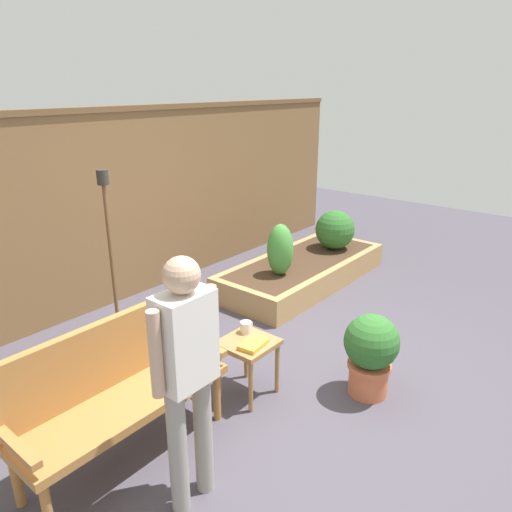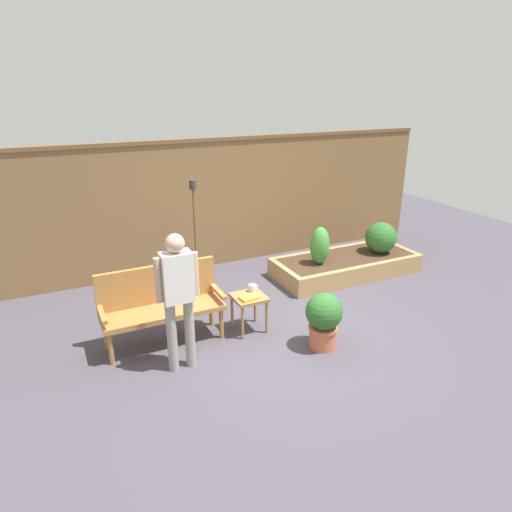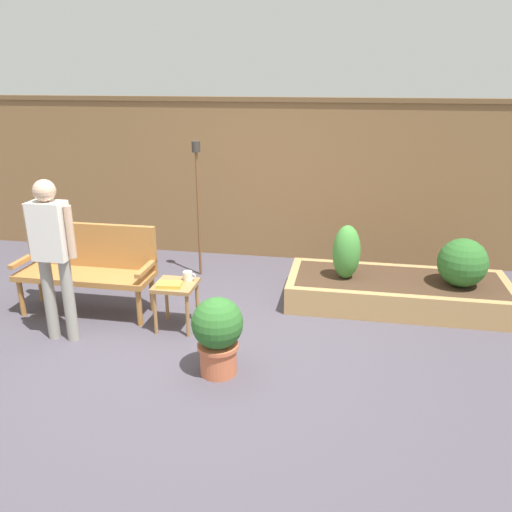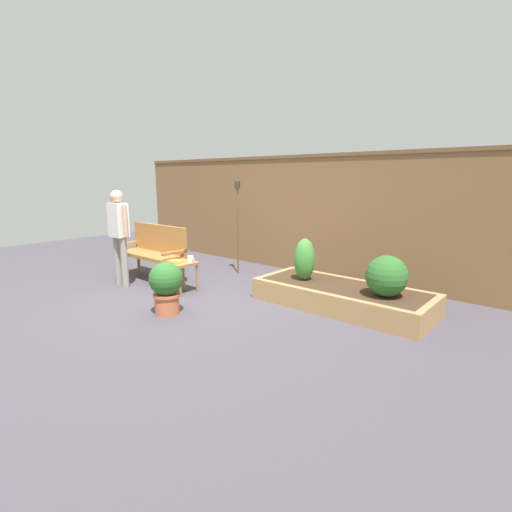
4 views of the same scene
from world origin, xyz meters
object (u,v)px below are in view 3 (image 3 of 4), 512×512
(potted_boxwood, at_px, (218,332))
(book_on_table, at_px, (169,285))
(cup_on_table, at_px, (188,276))
(person_by_bench, at_px, (52,247))
(shrub_far_corner, at_px, (463,263))
(shrub_near_bench, at_px, (346,252))
(side_table, at_px, (176,291))
(tiki_torch, at_px, (197,185))
(garden_bench, at_px, (88,262))

(potted_boxwood, bearing_deg, book_on_table, 134.57)
(cup_on_table, relative_size, person_by_bench, 0.08)
(shrub_far_corner, bearing_deg, shrub_near_bench, 180.00)
(shrub_near_bench, height_order, person_by_bench, person_by_bench)
(side_table, relative_size, shrub_far_corner, 0.93)
(side_table, height_order, tiki_torch, tiki_torch)
(potted_boxwood, distance_m, tiki_torch, 2.48)
(garden_bench, bearing_deg, cup_on_table, -7.21)
(book_on_table, height_order, shrub_far_corner, shrub_far_corner)
(cup_on_table, relative_size, book_on_table, 0.56)
(book_on_table, relative_size, person_by_bench, 0.15)
(tiki_torch, bearing_deg, person_by_bench, -113.51)
(shrub_near_bench, bearing_deg, potted_boxwood, -121.61)
(potted_boxwood, bearing_deg, tiki_torch, 110.02)
(side_table, relative_size, potted_boxwood, 0.70)
(garden_bench, distance_m, side_table, 1.09)
(shrub_near_bench, height_order, tiki_torch, tiki_torch)
(potted_boxwood, xyz_separation_m, shrub_far_corner, (2.23, 1.66, 0.17))
(garden_bench, relative_size, potted_boxwood, 2.09)
(potted_boxwood, xyz_separation_m, person_by_bench, (-1.63, 0.32, 0.54))
(shrub_far_corner, bearing_deg, person_by_bench, -160.86)
(potted_boxwood, height_order, person_by_bench, person_by_bench)
(potted_boxwood, bearing_deg, cup_on_table, 121.57)
(person_by_bench, bearing_deg, tiki_torch, 66.49)
(side_table, distance_m, person_by_bench, 1.22)
(cup_on_table, relative_size, shrub_far_corner, 0.25)
(book_on_table, distance_m, shrub_far_corner, 3.05)
(shrub_far_corner, height_order, tiki_torch, tiki_torch)
(shrub_near_bench, relative_size, person_by_bench, 0.39)
(shrub_near_bench, xyz_separation_m, tiki_torch, (-1.83, 0.55, 0.56))
(garden_bench, height_order, shrub_near_bench, garden_bench)
(shrub_near_bench, bearing_deg, person_by_bench, -153.20)
(garden_bench, relative_size, side_table, 3.00)
(shrub_far_corner, xyz_separation_m, person_by_bench, (-3.86, -1.34, 0.38))
(potted_boxwood, relative_size, tiki_torch, 0.41)
(cup_on_table, xyz_separation_m, shrub_far_corner, (2.75, 0.81, 0.03))
(side_table, xyz_separation_m, book_on_table, (-0.03, -0.08, 0.10))
(cup_on_table, height_order, person_by_bench, person_by_bench)
(side_table, bearing_deg, shrub_near_bench, 29.20)
(garden_bench, xyz_separation_m, shrub_far_corner, (3.90, 0.67, 0.01))
(garden_bench, xyz_separation_m, side_table, (1.05, -0.25, -0.15))
(garden_bench, height_order, tiki_torch, tiki_torch)
(potted_boxwood, bearing_deg, shrub_far_corner, 36.68)
(shrub_far_corner, bearing_deg, side_table, -162.16)
(cup_on_table, bearing_deg, person_by_bench, -154.61)
(book_on_table, xyz_separation_m, person_by_bench, (-0.98, -0.34, 0.44))
(garden_bench, relative_size, cup_on_table, 10.99)
(potted_boxwood, distance_m, shrub_near_bench, 1.96)
(shrub_far_corner, bearing_deg, potted_boxwood, -143.32)
(cup_on_table, xyz_separation_m, book_on_table, (-0.13, -0.19, -0.03))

